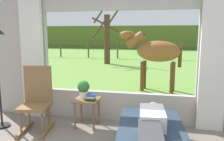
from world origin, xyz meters
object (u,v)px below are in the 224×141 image
reclining_person (152,123)px  book_stack (91,97)px  side_table (87,104)px  rocking_chair (37,99)px  potted_plant (83,88)px  pasture_tree (107,37)px  horse (155,52)px

reclining_person → book_stack: reclining_person is taller
side_table → rocking_chair: bearing=-160.6°
reclining_person → potted_plant: bearing=137.3°
potted_plant → book_stack: bearing=-35.3°
rocking_chair → pasture_tree: size_ratio=0.36×
reclining_person → book_stack: bearing=136.9°
rocking_chair → pasture_tree: bearing=85.6°
rocking_chair → horse: horse is taller
rocking_chair → book_stack: 0.94m
reclining_person → potted_plant: size_ratio=4.49×
rocking_chair → potted_plant: bearing=15.6°
side_table → potted_plant: bearing=143.1°
rocking_chair → reclining_person: bearing=-27.0°
horse → reclining_person: bearing=-171.2°
rocking_chair → potted_plant: rocking_chair is taller
side_table → horse: 3.19m
book_stack → pasture_tree: (-1.72, 8.49, 0.89)m
potted_plant → horse: horse is taller
book_stack → horse: horse is taller
reclining_person → potted_plant: 1.61m
reclining_person → potted_plant: (-1.27, 0.98, 0.18)m
side_table → potted_plant: size_ratio=1.63×
book_stack → reclining_person: bearing=-38.0°
horse → pasture_tree: (-2.73, 5.52, 0.31)m
pasture_tree → rocking_chair: bearing=-84.8°
reclining_person → rocking_chair: bearing=157.6°
book_stack → horse: (1.02, 2.97, 0.58)m
side_table → pasture_tree: (-1.62, 8.43, 1.04)m
potted_plant → book_stack: 0.25m
reclining_person → side_table: bearing=137.2°
reclining_person → rocking_chair: 2.10m
side_table → pasture_tree: pasture_tree is taller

